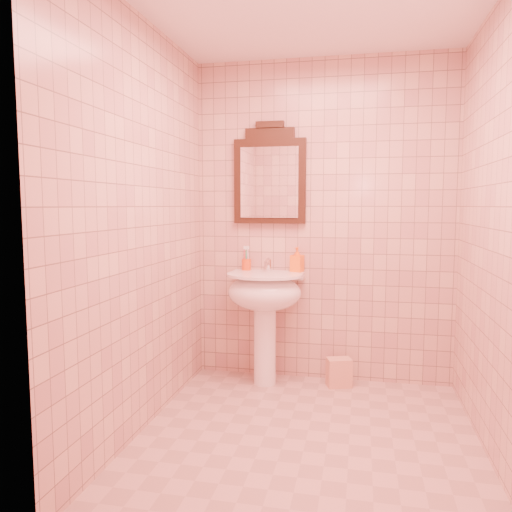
% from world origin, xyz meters
% --- Properties ---
extents(floor, '(2.20, 2.20, 0.00)m').
position_xyz_m(floor, '(0.00, 0.00, 0.00)').
color(floor, tan).
rests_on(floor, ground).
extents(back_wall, '(2.00, 0.02, 2.50)m').
position_xyz_m(back_wall, '(0.00, 1.10, 1.25)').
color(back_wall, '#D7AC96').
rests_on(back_wall, floor).
extents(pedestal_sink, '(0.58, 0.58, 0.86)m').
position_xyz_m(pedestal_sink, '(-0.42, 0.87, 0.66)').
color(pedestal_sink, white).
rests_on(pedestal_sink, floor).
extents(faucet, '(0.04, 0.16, 0.11)m').
position_xyz_m(faucet, '(-0.42, 1.01, 0.92)').
color(faucet, white).
rests_on(faucet, pedestal_sink).
extents(mirror, '(0.57, 0.06, 0.79)m').
position_xyz_m(mirror, '(-0.42, 1.07, 1.60)').
color(mirror, black).
rests_on(mirror, back_wall).
extents(toothbrush_cup, '(0.07, 0.07, 0.17)m').
position_xyz_m(toothbrush_cup, '(-0.60, 1.04, 0.91)').
color(toothbrush_cup, '#DE4712').
rests_on(toothbrush_cup, pedestal_sink).
extents(soap_dispenser, '(0.11, 0.11, 0.19)m').
position_xyz_m(soap_dispenser, '(-0.19, 1.03, 0.96)').
color(soap_dispenser, orange).
rests_on(soap_dispenser, pedestal_sink).
extents(towel, '(0.21, 0.17, 0.22)m').
position_xyz_m(towel, '(0.15, 0.93, 0.11)').
color(towel, '#E3A685').
rests_on(towel, floor).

